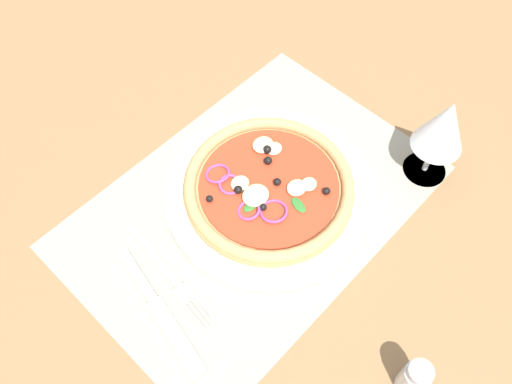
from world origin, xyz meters
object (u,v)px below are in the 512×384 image
Objects in this scene: plate at (269,193)px; wine_glass at (443,128)px; pizza at (268,186)px; fork at (174,281)px; pepper_shaker at (414,379)px; knife at (160,311)px.

wine_glass reaches higher than plate.
pizza is 24.99cm from wine_glass.
fork is 31.89cm from pepper_shaker.
fork is 41.43cm from wine_glass.
wine_glass is (-19.58, 13.72, 8.93)cm from plate.
pizza is at bearing -35.07° from wine_glass.
pizza reaches higher than fork.
fork is 0.91× the size of knife.
knife is at bearing 5.04° from pizza.
wine_glass is at bearing 144.97° from plate.
pepper_shaker is (-14.42, 28.10, 2.60)cm from knife.
wine_glass is at bearing 144.93° from pizza.
wine_glass is at bearing -149.34° from pepper_shaker.
pizza is 1.22× the size of knife.
wine_glass is at bearing 76.90° from fork.
pepper_shaker is (7.93, 30.03, 2.13)cm from plate.
knife is 31.69cm from pepper_shaker.
pepper_shaker is at bearing 25.94° from fork.
fork is 2.69× the size of pepper_shaker.
knife is (3.99, 1.92, 0.03)cm from fork.
knife is (22.35, 1.93, -0.46)cm from plate.
pizza is (0.03, -0.04, 1.81)cm from plate.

